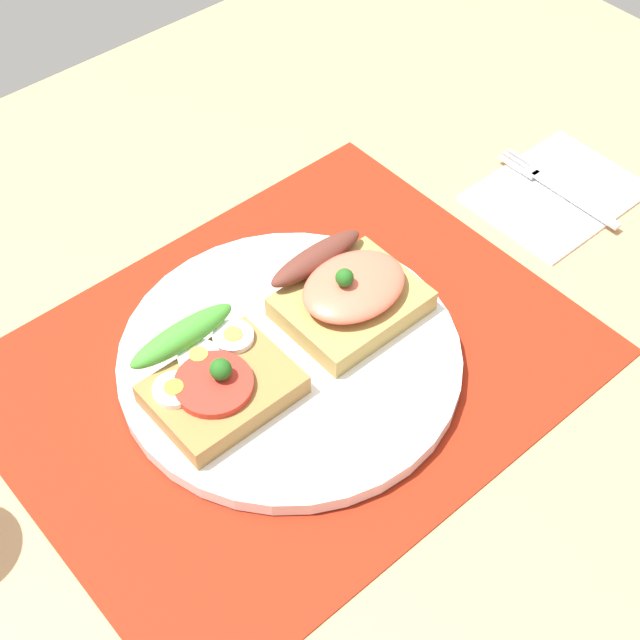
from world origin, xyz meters
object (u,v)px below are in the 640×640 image
object	(u,v)px
sandwich_salmon	(351,295)
fork	(555,186)
plate	(290,358)
sandwich_egg_tomato	(212,376)
napkin	(557,193)

from	to	relation	value
sandwich_salmon	fork	xyz separation A→B (cm)	(24.25, -0.47, -2.64)
plate	sandwich_egg_tomato	distance (cm)	6.69
sandwich_salmon	napkin	world-z (taller)	sandwich_salmon
napkin	sandwich_egg_tomato	bearing A→B (deg)	177.01
plate	napkin	world-z (taller)	plate
plate	napkin	bearing A→B (deg)	-1.42
sandwich_egg_tomato	sandwich_salmon	bearing A→B (deg)	-4.85
sandwich_salmon	napkin	xyz separation A→B (cm)	(24.17, -0.86, -3.10)
plate	fork	distance (cm)	30.51
sandwich_salmon	fork	bearing A→B (deg)	-1.10
plate	sandwich_salmon	distance (cm)	6.73
fork	napkin	bearing A→B (deg)	-100.80
plate	sandwich_egg_tomato	bearing A→B (deg)	169.47
sandwich_egg_tomato	napkin	size ratio (longest dim) A/B	0.70
sandwich_egg_tomato	napkin	world-z (taller)	sandwich_egg_tomato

